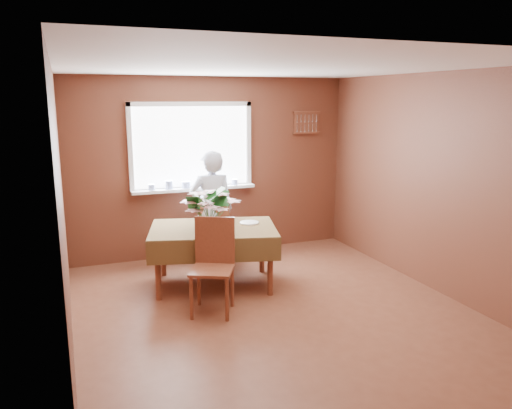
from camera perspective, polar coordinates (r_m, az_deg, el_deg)
name	(u,v)px	position (r m, az deg, el deg)	size (l,w,h in m)	color
floor	(275,312)	(5.38, 2.17, -12.17)	(4.50, 4.50, 0.00)	brown
ceiling	(277,67)	(4.91, 2.41, 15.47)	(4.50, 4.50, 0.00)	white
wall_back	(213,167)	(7.09, -4.99, 4.26)	(4.00, 4.00, 0.00)	brown
wall_front	(427,264)	(3.13, 18.99, -6.42)	(4.00, 4.00, 0.00)	brown
wall_left	(63,212)	(4.60, -21.24, -0.78)	(4.50, 4.50, 0.00)	brown
wall_right	(436,184)	(6.07, 19.90, 2.26)	(4.50, 4.50, 0.00)	brown
window_assembly	(193,162)	(6.95, -7.26, 4.88)	(1.72, 0.20, 1.22)	white
spoon_rack	(306,123)	(7.54, 5.78, 9.29)	(0.44, 0.05, 0.33)	brown
dining_table	(213,234)	(5.93, -4.90, -3.43)	(1.68, 1.35, 0.72)	brown
chair_far	(217,229)	(6.63, -4.53, -2.78)	(0.56, 0.56, 0.94)	brown
chair_near	(213,261)	(5.26, -4.90, -6.48)	(0.57, 0.57, 0.99)	brown
seated_woman	(212,210)	(6.55, -5.08, -0.59)	(0.57, 0.37, 1.56)	white
flower_bouquet	(210,206)	(5.58, -5.32, -0.12)	(0.58, 0.58, 0.49)	white
side_plate	(249,223)	(6.08, -0.77, -2.08)	(0.23, 0.23, 0.01)	white
table_knife	(231,232)	(5.68, -2.90, -3.11)	(0.02, 0.23, 0.00)	silver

